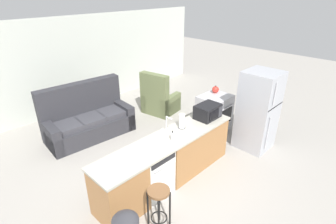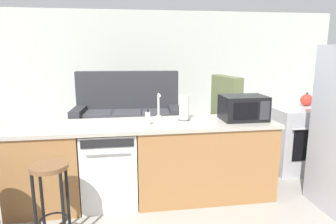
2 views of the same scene
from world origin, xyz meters
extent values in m
plane|color=gray|center=(0.00, 0.00, 0.00)|extent=(24.00, 24.00, 0.00)
cube|color=beige|center=(0.30, 4.20, 1.30)|extent=(10.00, 0.06, 2.60)
cube|color=#9E6B3D|center=(-0.93, 0.00, 0.43)|extent=(0.75, 0.62, 0.86)
cube|color=#9E6B3D|center=(0.83, 0.00, 0.43)|extent=(1.55, 0.62, 0.86)
cube|color=#ADA899|center=(0.15, 0.00, 0.88)|extent=(2.94, 0.66, 0.04)
cube|color=#3F2A18|center=(0.15, 0.00, 0.04)|extent=(2.86, 0.56, 0.08)
cube|color=silver|center=(-0.25, 0.00, 0.42)|extent=(0.58, 0.58, 0.84)
cube|color=black|center=(-0.25, -0.30, 0.78)|extent=(0.52, 0.01, 0.08)
cylinder|color=#B2B2B7|center=(-0.25, -0.31, 0.68)|extent=(0.44, 0.02, 0.02)
cube|color=#B7B7BC|center=(2.35, 0.55, 0.42)|extent=(0.76, 0.64, 0.85)
cube|color=black|center=(2.35, 0.22, 0.47)|extent=(0.53, 0.01, 0.43)
cylinder|color=silver|center=(2.35, 0.20, 0.70)|extent=(0.61, 0.03, 0.03)
cube|color=#B7B7BC|center=(2.35, 0.55, 0.88)|extent=(0.76, 0.64, 0.05)
torus|color=black|center=(2.18, 0.42, 0.89)|extent=(0.16, 0.16, 0.01)
torus|color=black|center=(2.52, 0.42, 0.89)|extent=(0.16, 0.16, 0.01)
torus|color=black|center=(2.18, 0.68, 0.89)|extent=(0.16, 0.16, 0.01)
torus|color=black|center=(2.52, 0.68, 0.89)|extent=(0.16, 0.16, 0.01)
cube|color=black|center=(1.28, 0.00, 1.04)|extent=(0.50, 0.36, 0.28)
cube|color=black|center=(1.23, -0.18, 1.04)|extent=(0.27, 0.01, 0.18)
cube|color=#2D2D33|center=(1.45, -0.18, 1.04)|extent=(0.11, 0.01, 0.21)
cylinder|color=silver|center=(0.33, 0.21, 0.92)|extent=(0.07, 0.07, 0.03)
cylinder|color=silver|center=(0.33, 0.21, 1.06)|extent=(0.02, 0.02, 0.26)
cylinder|color=silver|center=(0.33, 0.14, 1.19)|extent=(0.02, 0.14, 0.02)
cylinder|color=#4C4C51|center=(0.61, 0.09, 0.91)|extent=(0.14, 0.14, 0.01)
cylinder|color=white|center=(0.61, 0.09, 1.05)|extent=(0.11, 0.11, 0.27)
cylinder|color=silver|center=(0.17, -0.08, 0.97)|extent=(0.06, 0.06, 0.14)
cylinder|color=black|center=(0.17, -0.08, 1.06)|extent=(0.02, 0.02, 0.04)
sphere|color=red|center=(2.52, 0.68, 0.99)|extent=(0.17, 0.17, 0.17)
sphere|color=black|center=(2.52, 0.68, 1.08)|extent=(0.03, 0.03, 0.03)
cone|color=red|center=(2.60, 0.68, 1.00)|extent=(0.08, 0.04, 0.06)
cylinder|color=brown|center=(-0.73, -0.67, 0.72)|extent=(0.32, 0.32, 0.04)
cylinder|color=black|center=(-0.84, -0.79, 0.35)|extent=(0.03, 0.03, 0.70)
cylinder|color=black|center=(-0.61, -0.79, 0.35)|extent=(0.03, 0.03, 0.70)
cylinder|color=black|center=(-0.84, -0.56, 0.35)|extent=(0.03, 0.03, 0.70)
cylinder|color=black|center=(-0.61, -0.56, 0.35)|extent=(0.03, 0.03, 0.70)
torus|color=black|center=(-0.73, -0.67, 0.22)|extent=(0.25, 0.25, 0.02)
cube|color=#2D2D33|center=(-0.01, 2.46, 0.21)|extent=(2.07, 1.07, 0.42)
cube|color=#2D2D33|center=(0.02, 2.79, 0.64)|extent=(2.01, 0.41, 1.27)
cube|color=#2D2D33|center=(-0.90, 2.53, 0.31)|extent=(0.28, 0.91, 0.62)
cube|color=#2D2D33|center=(0.89, 2.38, 0.31)|extent=(0.28, 0.91, 0.62)
cube|color=#3B3B41|center=(-0.56, 2.45, 0.48)|extent=(0.61, 0.68, 0.12)
cube|color=#3B3B41|center=(-0.01, 2.41, 0.48)|extent=(0.61, 0.68, 0.12)
cube|color=#3B3B41|center=(0.54, 2.36, 0.48)|extent=(0.61, 0.68, 0.12)
cube|color=#667047|center=(2.16, 2.25, 0.20)|extent=(0.94, 0.98, 0.40)
cube|color=#667047|center=(1.86, 2.19, 0.60)|extent=(0.35, 0.87, 1.20)
cube|color=#667047|center=(2.22, 1.91, 0.28)|extent=(0.82, 0.30, 0.55)
cube|color=#667047|center=(2.09, 2.59, 0.28)|extent=(0.82, 0.30, 0.55)
camera|label=1|loc=(-2.63, -2.72, 3.29)|focal=28.00mm
camera|label=2|loc=(-0.09, -3.19, 1.70)|focal=32.00mm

